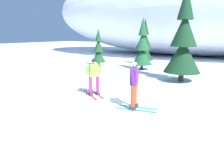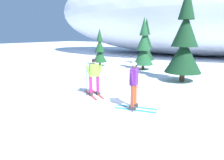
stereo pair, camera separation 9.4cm
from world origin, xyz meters
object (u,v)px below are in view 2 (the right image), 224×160
(pine_tree_center_right, at_px, (184,43))
(pine_tree_center_left, at_px, (146,46))
(pine_tree_center, at_px, (144,48))
(skier_purple_jacket, at_px, (134,84))
(skier_lime_jacket, at_px, (94,76))
(pine_tree_far_left, at_px, (100,50))

(pine_tree_center_right, bearing_deg, pine_tree_center_left, 130.60)
(pine_tree_center_left, height_order, pine_tree_center, pine_tree_center_left)
(pine_tree_center_left, bearing_deg, skier_purple_jacket, -68.70)
(pine_tree_center_left, bearing_deg, skier_lime_jacket, -78.96)
(pine_tree_center_left, bearing_deg, pine_tree_far_left, -137.53)
(pine_tree_center_left, bearing_deg, pine_tree_center_right, -49.40)
(skier_purple_jacket, bearing_deg, pine_tree_center, 111.86)
(pine_tree_far_left, relative_size, pine_tree_center, 0.81)
(skier_purple_jacket, bearing_deg, pine_tree_center_left, 111.30)
(skier_lime_jacket, bearing_deg, skier_purple_jacket, -15.67)
(pine_tree_far_left, bearing_deg, pine_tree_center, 0.77)
(skier_purple_jacket, relative_size, pine_tree_center_right, 0.33)
(skier_lime_jacket, relative_size, skier_purple_jacket, 0.96)
(skier_lime_jacket, bearing_deg, pine_tree_center_left, 101.04)
(skier_lime_jacket, distance_m, skier_purple_jacket, 2.51)
(pine_tree_center, bearing_deg, pine_tree_far_left, -179.23)
(skier_lime_jacket, bearing_deg, pine_tree_center, 97.79)
(skier_purple_jacket, relative_size, pine_tree_center_left, 0.43)
(pine_tree_far_left, height_order, pine_tree_center_right, pine_tree_center_right)
(pine_tree_center, bearing_deg, skier_lime_jacket, -82.21)
(pine_tree_far_left, relative_size, pine_tree_center_right, 0.60)
(pine_tree_far_left, distance_m, pine_tree_center_right, 8.69)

